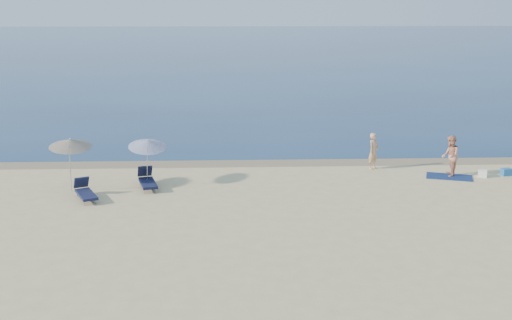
{
  "coord_description": "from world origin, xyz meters",
  "views": [
    {
      "loc": [
        -4.64,
        -10.48,
        7.66
      ],
      "look_at": [
        -3.58,
        16.0,
        1.0
      ],
      "focal_mm": 45.0,
      "sensor_mm": 36.0,
      "label": 1
    }
  ],
  "objects_px": {
    "person_left": "(373,151)",
    "person_right": "(450,156)",
    "blue_cooler": "(506,172)",
    "umbrella_near": "(148,144)"
  },
  "relations": [
    {
      "from": "person_left",
      "to": "person_right",
      "type": "distance_m",
      "value": 3.42
    },
    {
      "from": "blue_cooler",
      "to": "umbrella_near",
      "type": "distance_m",
      "value": 15.9
    },
    {
      "from": "person_left",
      "to": "person_right",
      "type": "height_order",
      "value": "person_right"
    },
    {
      "from": "person_left",
      "to": "umbrella_near",
      "type": "relative_size",
      "value": 0.79
    },
    {
      "from": "person_left",
      "to": "umbrella_near",
      "type": "xyz_separation_m",
      "value": [
        -10.08,
        -2.22,
        0.93
      ]
    },
    {
      "from": "person_left",
      "to": "person_right",
      "type": "xyz_separation_m",
      "value": [
        3.13,
        -1.38,
        0.07
      ]
    },
    {
      "from": "person_right",
      "to": "blue_cooler",
      "type": "height_order",
      "value": "person_right"
    },
    {
      "from": "person_left",
      "to": "blue_cooler",
      "type": "xyz_separation_m",
      "value": [
        5.72,
        -1.4,
        -0.68
      ]
    },
    {
      "from": "person_left",
      "to": "blue_cooler",
      "type": "height_order",
      "value": "person_left"
    },
    {
      "from": "person_right",
      "to": "umbrella_near",
      "type": "relative_size",
      "value": 0.86
    }
  ]
}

